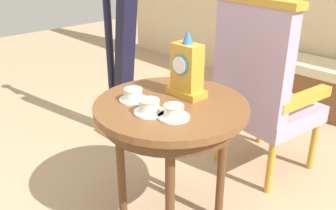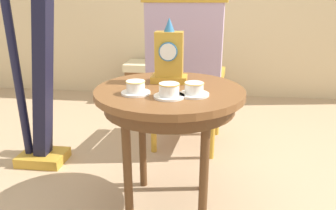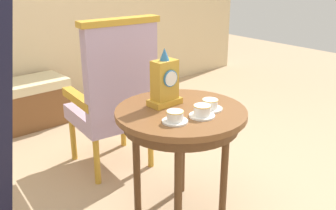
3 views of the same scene
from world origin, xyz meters
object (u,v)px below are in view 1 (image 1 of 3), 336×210
object	(u,v)px
armchair	(262,87)
window_bench	(306,84)
teacup_left	(133,95)
harp	(120,52)
teacup_right	(149,107)
side_table	(171,118)
teacup_center	(174,112)
mantel_clock	(187,70)

from	to	relation	value
armchair	window_bench	distance (m)	1.32
teacup_left	window_bench	bearing A→B (deg)	92.71
harp	window_bench	xyz separation A→B (m)	(0.69, 1.58, -0.46)
teacup_right	side_table	bearing A→B (deg)	95.58
teacup_center	mantel_clock	xyz separation A→B (m)	(-0.14, 0.23, 0.11)
side_table	harp	xyz separation A→B (m)	(-0.93, 0.39, 0.07)
teacup_right	armchair	distance (m)	0.90
teacup_center	teacup_right	bearing A→B (deg)	-157.55
teacup_left	window_bench	size ratio (longest dim) A/B	0.14
window_bench	armchair	bearing A→B (deg)	-77.03
harp	teacup_center	bearing A→B (deg)	-25.16
teacup_center	teacup_left	bearing A→B (deg)	-178.41
harp	mantel_clock	bearing A→B (deg)	-16.37
mantel_clock	teacup_left	bearing A→B (deg)	-119.19
teacup_center	mantel_clock	distance (m)	0.29
teacup_right	harp	size ratio (longest dim) A/B	0.08
mantel_clock	teacup_center	bearing A→B (deg)	-58.16
side_table	armchair	distance (m)	0.73
teacup_left	teacup_right	size ratio (longest dim) A/B	0.98
teacup_right	mantel_clock	distance (m)	0.29
harp	window_bench	bearing A→B (deg)	66.51
teacup_left	mantel_clock	world-z (taller)	mantel_clock
teacup_right	window_bench	xyz separation A→B (m)	(-0.26, 2.12, -0.50)
teacup_left	harp	world-z (taller)	harp
teacup_right	teacup_center	world-z (taller)	teacup_right
teacup_right	teacup_center	distance (m)	0.12
side_table	teacup_right	distance (m)	0.19
side_table	armchair	xyz separation A→B (m)	(0.04, 0.73, -0.02)
armchair	harp	bearing A→B (deg)	-160.54
teacup_right	mantel_clock	size ratio (longest dim) A/B	0.42
side_table	window_bench	bearing A→B (deg)	97.13
side_table	teacup_center	world-z (taller)	teacup_center
teacup_center	window_bench	distance (m)	2.17
side_table	mantel_clock	xyz separation A→B (m)	(-0.02, 0.12, 0.21)
teacup_center	window_bench	size ratio (longest dim) A/B	0.15
side_table	mantel_clock	distance (m)	0.25
side_table	armchair	bearing A→B (deg)	86.99
side_table	mantel_clock	size ratio (longest dim) A/B	2.24
teacup_left	armchair	world-z (taller)	armchair
mantel_clock	armchair	distance (m)	0.66
teacup_right	harp	distance (m)	1.09
mantel_clock	harp	world-z (taller)	harp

